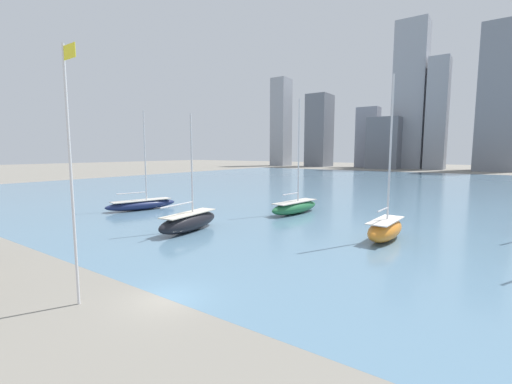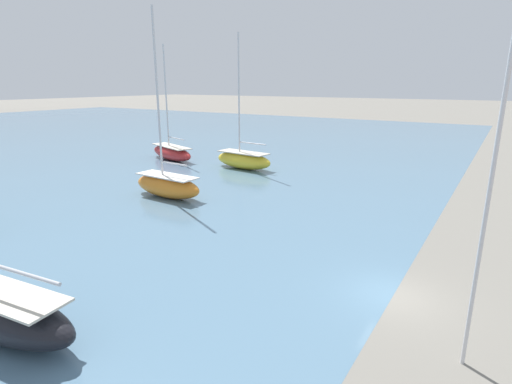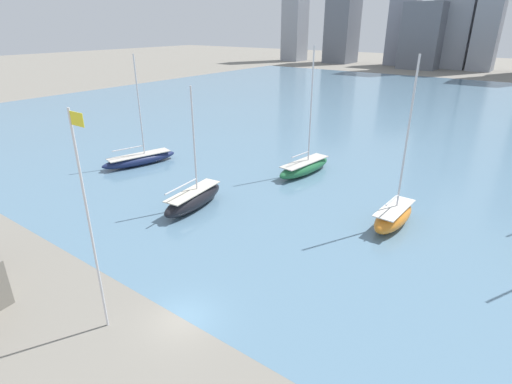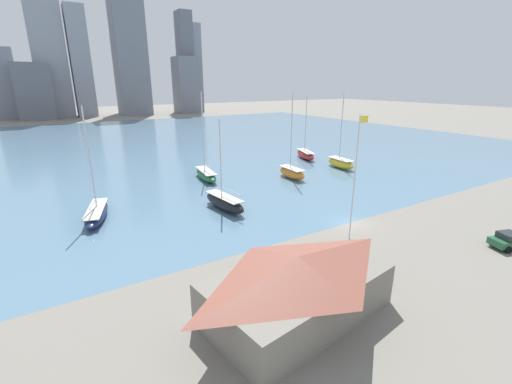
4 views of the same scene
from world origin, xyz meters
The scene contains 12 objects.
ground_plane centered at (0.00, 0.00, 0.00)m, with size 500.00×500.00×0.00m, color gray.
harbor_water centered at (0.00, 70.00, 0.00)m, with size 180.00×140.00×0.00m.
boat_shed centered at (-16.48, -10.44, 2.40)m, with size 14.44×9.62×4.81m.
flag_pole centered at (-3.34, -3.20, 7.33)m, with size 1.24×0.14×13.65m.
distant_city_skyline centered at (-8.35, 171.89, 25.32)m, with size 151.91×24.23×71.83m.
sailboat_yellow centered at (19.82, 21.76, 1.07)m, with size 3.31×7.68×14.71m.
sailboat_black centered at (-11.21, 12.42, 1.05)m, with size 3.24×8.80×12.21m.
sailboat_red centered at (19.40, 32.50, 1.00)m, with size 5.01×8.99×14.01m.
sailboat_green centered at (-7.21, 27.95, 0.95)m, with size 3.51×9.52×15.21m.
sailboat_orange centered at (6.50, 20.57, 1.10)m, with size 2.59×7.11×15.27m.
sailboat_navy centered at (-26.72, 17.97, 0.82)m, with size 4.98×10.38×14.09m.
parked_pickup_green centered at (9.46, -13.64, 0.86)m, with size 4.73×3.22×1.74m.
Camera 4 is at (-30.51, -27.61, 16.71)m, focal length 24.00 mm.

